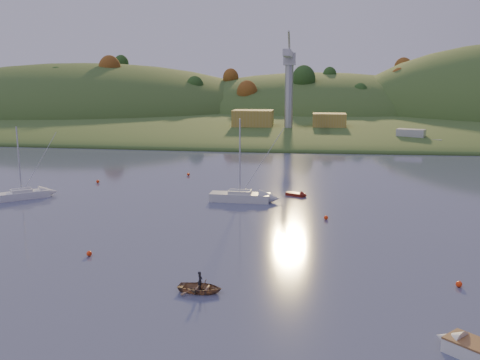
# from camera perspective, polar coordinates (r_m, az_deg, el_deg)

# --- Properties ---
(far_shore) EXTENTS (620.00, 220.00, 1.50)m
(far_shore) POSITION_cam_1_polar(r_m,az_deg,el_deg) (255.92, 5.79, 7.29)
(far_shore) COLOR #335020
(far_shore) RESTS_ON ground
(shore_slope) EXTENTS (640.00, 150.00, 7.00)m
(shore_slope) POSITION_cam_1_polar(r_m,az_deg,el_deg) (191.14, 5.15, 6.05)
(shore_slope) COLOR #335020
(shore_slope) RESTS_ON ground
(hill_left) EXTENTS (170.00, 140.00, 44.00)m
(hill_left) POSITION_cam_1_polar(r_m,az_deg,el_deg) (246.22, -16.04, 6.78)
(hill_left) COLOR #335020
(hill_left) RESTS_ON ground
(hill_center) EXTENTS (140.00, 120.00, 36.00)m
(hill_center) POSITION_cam_1_polar(r_m,az_deg,el_deg) (235.84, 8.07, 6.93)
(hill_center) COLOR #335020
(hill_center) RESTS_ON ground
(hillside_trees) EXTENTS (280.00, 50.00, 32.00)m
(hillside_trees) POSITION_cam_1_polar(r_m,az_deg,el_deg) (211.06, 5.38, 6.51)
(hillside_trees) COLOR #224518
(hillside_trees) RESTS_ON ground
(wharf) EXTENTS (42.00, 16.00, 2.40)m
(wharf) POSITION_cam_1_polar(r_m,az_deg,el_deg) (148.08, 6.37, 5.04)
(wharf) COLOR slate
(wharf) RESTS_ON ground
(shed_west) EXTENTS (11.00, 8.00, 4.80)m
(shed_west) POSITION_cam_1_polar(r_m,az_deg,el_deg) (149.58, 1.39, 6.55)
(shed_west) COLOR #A78A37
(shed_west) RESTS_ON wharf
(shed_east) EXTENTS (9.00, 7.00, 4.00)m
(shed_east) POSITION_cam_1_polar(r_m,az_deg,el_deg) (149.83, 9.49, 6.26)
(shed_east) COLOR #A78A37
(shed_east) RESTS_ON wharf
(dock_crane) EXTENTS (3.20, 28.00, 20.30)m
(dock_crane) POSITION_cam_1_polar(r_m,az_deg,el_deg) (143.78, 5.25, 11.27)
(dock_crane) COLOR #B7B7BC
(dock_crane) RESTS_ON wharf
(sailboat_near) EXTENTS (6.83, 6.24, 9.90)m
(sailboat_near) POSITION_cam_1_polar(r_m,az_deg,el_deg) (78.77, -22.27, -1.40)
(sailboat_near) COLOR white
(sailboat_near) RESTS_ON ground
(sailboat_far) EXTENTS (8.06, 2.68, 11.08)m
(sailboat_far) POSITION_cam_1_polar(r_m,az_deg,el_deg) (71.49, -0.01, -1.72)
(sailboat_far) COLOR silver
(sailboat_far) RESTS_ON ground
(canoe) EXTENTS (3.69, 2.79, 0.72)m
(canoe) POSITION_cam_1_polar(r_m,az_deg,el_deg) (42.41, -4.27, -11.38)
(canoe) COLOR #86644A
(canoe) RESTS_ON ground
(paddler) EXTENTS (0.39, 0.55, 1.43)m
(paddler) POSITION_cam_1_polar(r_m,az_deg,el_deg) (42.28, -4.28, -10.94)
(paddler) COLOR black
(paddler) RESTS_ON ground
(red_tender) EXTENTS (3.31, 2.44, 1.08)m
(red_tender) POSITION_cam_1_polar(r_m,az_deg,el_deg) (74.92, 6.37, -1.58)
(red_tender) COLOR #63160E
(red_tender) RESTS_ON ground
(work_vessel) EXTENTS (15.99, 10.55, 3.87)m
(work_vessel) POSITION_cam_1_polar(r_m,az_deg,el_deg) (136.26, 17.73, 4.15)
(work_vessel) COLOR slate
(work_vessel) RESTS_ON ground
(buoy_0) EXTENTS (0.50, 0.50, 0.50)m
(buoy_0) POSITION_cam_1_polar(r_m,az_deg,el_deg) (46.65, 22.32, -10.23)
(buoy_0) COLOR #FF380D
(buoy_0) RESTS_ON ground
(buoy_1) EXTENTS (0.50, 0.50, 0.50)m
(buoy_1) POSITION_cam_1_polar(r_m,az_deg,el_deg) (63.35, 9.16, -3.98)
(buoy_1) COLOR #FF380D
(buoy_1) RESTS_ON ground
(buoy_2) EXTENTS (0.50, 0.50, 0.50)m
(buoy_2) POSITION_cam_1_polar(r_m,az_deg,el_deg) (86.66, -14.93, -0.15)
(buoy_2) COLOR #FF380D
(buoy_2) RESTS_ON ground
(buoy_3) EXTENTS (0.50, 0.50, 0.50)m
(buoy_3) POSITION_cam_1_polar(r_m,az_deg,el_deg) (90.29, -5.53, 0.62)
(buoy_3) COLOR #FF380D
(buoy_3) RESTS_ON ground
(buoy_4) EXTENTS (0.50, 0.50, 0.50)m
(buoy_4) POSITION_cam_1_polar(r_m,az_deg,el_deg) (52.17, -15.79, -7.56)
(buoy_4) COLOR #FF380D
(buoy_4) RESTS_ON ground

